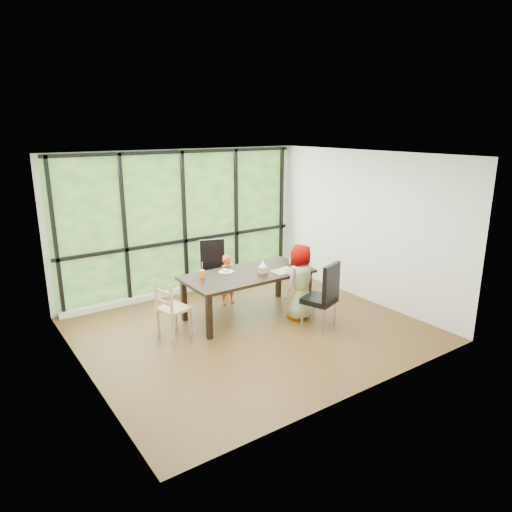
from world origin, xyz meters
The scene contains 23 objects.
ground centered at (0.00, 0.00, 0.00)m, with size 5.00×5.00×0.00m, color black.
back_wall centered at (0.00, 2.25, 1.35)m, with size 5.00×5.00×0.00m, color silver.
foliage_backdrop centered at (0.00, 2.23, 1.35)m, with size 4.80×0.02×2.65m, color #1D4817.
window_mullions centered at (0.00, 2.19, 1.35)m, with size 4.80×0.06×2.65m, color black, non-canonical shape.
window_sill centered at (0.00, 2.15, 0.05)m, with size 4.80×0.12×0.10m, color silver.
dining_table centered at (0.29, 0.50, 0.38)m, with size 2.15×1.05×0.75m, color black.
chair_window_leather centered at (0.24, 1.52, 0.54)m, with size 0.46×0.46×1.08m, color black.
chair_interior_leather centered at (0.95, -0.55, 0.54)m, with size 0.46×0.46×1.08m, color black.
chair_end_beech centered at (-1.08, 0.46, 0.45)m, with size 0.42×0.40×0.90m, color tan.
child_toddler centered at (0.29, 1.12, 0.46)m, with size 0.33×0.22×0.92m, color #E64A21.
child_older centered at (0.92, -0.09, 0.63)m, with size 0.62×0.40×1.26m, color slate.
placemat centered at (0.84, 0.24, 0.75)m, with size 0.39×0.28×0.01m, color tan.
plate_far centered at (0.02, 0.74, 0.76)m, with size 0.24×0.24×0.02m, color white.
plate_near centered at (0.90, 0.24, 0.76)m, with size 0.24×0.24×0.02m, color white.
orange_cup centered at (-0.44, 0.71, 0.81)m, with size 0.08×0.08×0.12m, color orange.
green_cup centered at (1.15, 0.20, 0.81)m, with size 0.07×0.07×0.12m, color #53DC24.
white_mug centered at (1.25, 0.54, 0.79)m, with size 0.07×0.07×0.07m, color white.
tissue_box centered at (0.50, 0.35, 0.80)m, with size 0.12×0.12×0.11m, color tan.
crepe_rolls_far centered at (0.02, 0.74, 0.78)m, with size 0.10×0.12×0.04m, color tan, non-canonical shape.
crepe_rolls_near centered at (0.90, 0.24, 0.78)m, with size 0.15×0.12×0.04m, color tan, non-canonical shape.
straw_white centered at (-0.44, 0.71, 0.91)m, with size 0.01×0.01×0.20m, color white.
straw_pink centered at (1.15, 0.20, 0.91)m, with size 0.01×0.01×0.20m, color pink.
tissue centered at (0.50, 0.35, 0.91)m, with size 0.12×0.12×0.11m, color white.
Camera 1 is at (-3.77, -5.59, 3.10)m, focal length 32.51 mm.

